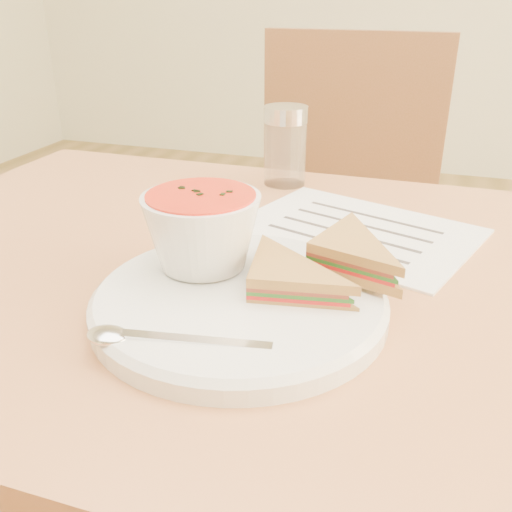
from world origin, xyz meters
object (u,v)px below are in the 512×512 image
at_px(plate, 239,303).
at_px(condiment_shaker, 285,146).
at_px(soup_bowl, 202,235).
at_px(chair_far, 326,262).
at_px(dining_table, 255,502).

relative_size(plate, condiment_shaker, 2.33).
height_order(plate, soup_bowl, soup_bowl).
bearing_deg(condiment_shaker, plate, -80.63).
height_order(chair_far, soup_bowl, chair_far).
distance_m(soup_bowl, condiment_shaker, 0.35).
distance_m(chair_far, soup_bowl, 0.74).
height_order(dining_table, soup_bowl, soup_bowl).
bearing_deg(chair_far, condiment_shaker, 89.22).
relative_size(dining_table, chair_far, 1.06).
distance_m(dining_table, soup_bowl, 0.44).
bearing_deg(soup_bowl, chair_far, 89.69).
xyz_separation_m(dining_table, plate, (0.02, -0.11, 0.38)).
relative_size(chair_far, condiment_shaker, 7.93).
relative_size(chair_far, soup_bowl, 8.09).
distance_m(dining_table, condiment_shaker, 0.52).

